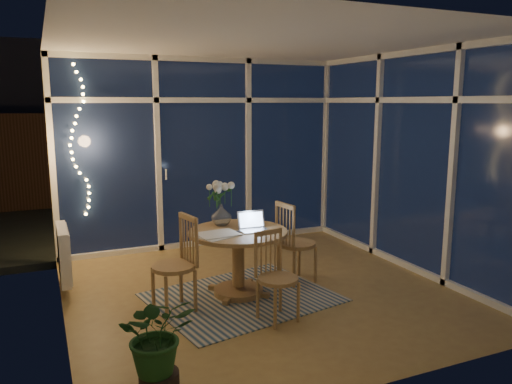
# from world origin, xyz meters

# --- Properties ---
(floor) EXTENTS (4.00, 4.00, 0.00)m
(floor) POSITION_xyz_m (0.00, 0.00, 0.00)
(floor) COLOR olive
(floor) RESTS_ON ground
(ceiling) EXTENTS (4.00, 4.00, 0.00)m
(ceiling) POSITION_xyz_m (0.00, 0.00, 2.60)
(ceiling) COLOR white
(ceiling) RESTS_ON wall_back
(wall_back) EXTENTS (4.00, 0.04, 2.60)m
(wall_back) POSITION_xyz_m (0.00, 2.00, 1.30)
(wall_back) COLOR silver
(wall_back) RESTS_ON floor
(wall_front) EXTENTS (4.00, 0.04, 2.60)m
(wall_front) POSITION_xyz_m (0.00, -2.00, 1.30)
(wall_front) COLOR silver
(wall_front) RESTS_ON floor
(wall_left) EXTENTS (0.04, 4.00, 2.60)m
(wall_left) POSITION_xyz_m (-2.00, 0.00, 1.30)
(wall_left) COLOR silver
(wall_left) RESTS_ON floor
(wall_right) EXTENTS (0.04, 4.00, 2.60)m
(wall_right) POSITION_xyz_m (2.00, 0.00, 1.30)
(wall_right) COLOR silver
(wall_right) RESTS_ON floor
(window_wall_back) EXTENTS (4.00, 0.10, 2.60)m
(window_wall_back) POSITION_xyz_m (0.00, 1.96, 1.30)
(window_wall_back) COLOR white
(window_wall_back) RESTS_ON floor
(window_wall_right) EXTENTS (0.10, 4.00, 2.60)m
(window_wall_right) POSITION_xyz_m (1.96, 0.00, 1.30)
(window_wall_right) COLOR white
(window_wall_right) RESTS_ON floor
(radiator) EXTENTS (0.10, 0.70, 0.58)m
(radiator) POSITION_xyz_m (-1.94, 0.90, 0.40)
(radiator) COLOR white
(radiator) RESTS_ON wall_left
(fairy_lights) EXTENTS (0.24, 0.10, 1.85)m
(fairy_lights) POSITION_xyz_m (-1.65, 1.88, 1.52)
(fairy_lights) COLOR #F4C361
(fairy_lights) RESTS_ON window_wall_back
(garden_patio) EXTENTS (12.00, 6.00, 0.10)m
(garden_patio) POSITION_xyz_m (0.50, 5.00, -0.06)
(garden_patio) COLOR black
(garden_patio) RESTS_ON ground
(garden_fence) EXTENTS (11.00, 0.08, 1.80)m
(garden_fence) POSITION_xyz_m (0.00, 5.50, 0.90)
(garden_fence) COLOR #3B2615
(garden_fence) RESTS_ON ground
(neighbour_roof) EXTENTS (7.00, 3.00, 2.20)m
(neighbour_roof) POSITION_xyz_m (0.30, 8.50, 2.20)
(neighbour_roof) COLOR #363841
(neighbour_roof) RESTS_ON ground
(garden_shrubs) EXTENTS (0.90, 0.90, 0.90)m
(garden_shrubs) POSITION_xyz_m (-0.80, 3.40, 0.45)
(garden_shrubs) COLOR black
(garden_shrubs) RESTS_ON ground
(rug) EXTENTS (2.01, 1.73, 0.01)m
(rug) POSITION_xyz_m (-0.27, -0.10, 0.01)
(rug) COLOR beige
(rug) RESTS_ON floor
(dining_table) EXTENTS (1.20, 1.20, 0.70)m
(dining_table) POSITION_xyz_m (-0.27, 0.00, 0.35)
(dining_table) COLOR olive
(dining_table) RESTS_ON floor
(chair_left) EXTENTS (0.52, 0.52, 0.95)m
(chair_left) POSITION_xyz_m (-1.00, -0.14, 0.48)
(chair_left) COLOR olive
(chair_left) RESTS_ON floor
(chair_right) EXTENTS (0.50, 0.50, 0.94)m
(chair_right) POSITION_xyz_m (0.46, 0.09, 0.47)
(chair_right) COLOR olive
(chair_right) RESTS_ON floor
(chair_front) EXTENTS (0.46, 0.46, 0.85)m
(chair_front) POSITION_xyz_m (-0.17, -0.73, 0.42)
(chair_front) COLOR olive
(chair_front) RESTS_ON floor
(laptop) EXTENTS (0.30, 0.26, 0.21)m
(laptop) POSITION_xyz_m (-0.13, -0.09, 0.80)
(laptop) COLOR silver
(laptop) RESTS_ON dining_table
(flower_vase) EXTENTS (0.24, 0.24, 0.21)m
(flower_vase) POSITION_xyz_m (-0.36, 0.29, 0.80)
(flower_vase) COLOR white
(flower_vase) RESTS_ON dining_table
(bowl) EXTENTS (0.18, 0.18, 0.04)m
(bowl) POSITION_xyz_m (-0.01, 0.19, 0.72)
(bowl) COLOR white
(bowl) RESTS_ON dining_table
(newspapers) EXTENTS (0.45, 0.38, 0.01)m
(newspapers) POSITION_xyz_m (-0.50, -0.07, 0.70)
(newspapers) COLOR silver
(newspapers) RESTS_ON dining_table
(phone) EXTENTS (0.10, 0.05, 0.01)m
(phone) POSITION_xyz_m (-0.31, -0.06, 0.70)
(phone) COLOR black
(phone) RESTS_ON dining_table
(potted_plant) EXTENTS (0.58, 0.51, 0.76)m
(potted_plant) POSITION_xyz_m (-1.45, -1.47, 0.38)
(potted_plant) COLOR #19481D
(potted_plant) RESTS_ON floor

